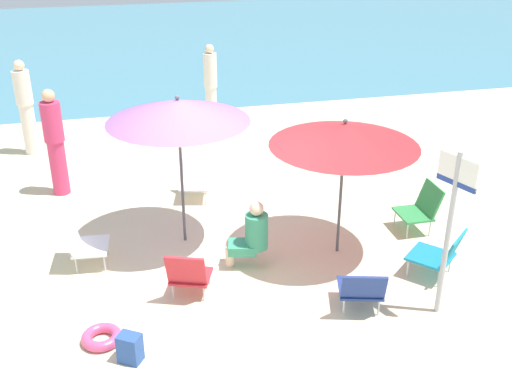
# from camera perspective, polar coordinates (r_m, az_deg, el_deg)

# --- Properties ---
(ground_plane) EXTENTS (40.00, 40.00, 0.00)m
(ground_plane) POSITION_cam_1_polar(r_m,az_deg,el_deg) (8.13, -3.43, -6.34)
(ground_plane) COLOR beige
(sea_water) EXTENTS (40.00, 16.00, 0.01)m
(sea_water) POSITION_cam_1_polar(r_m,az_deg,el_deg) (21.65, -10.54, 13.66)
(sea_water) COLOR teal
(sea_water) RESTS_ON ground_plane
(umbrella_red) EXTENTS (1.88, 1.88, 1.86)m
(umbrella_red) POSITION_cam_1_polar(r_m,az_deg,el_deg) (7.69, 8.20, 5.28)
(umbrella_red) COLOR #4C4C51
(umbrella_red) RESTS_ON ground_plane
(umbrella_purple) EXTENTS (1.84, 1.84, 2.08)m
(umbrella_purple) POSITION_cam_1_polar(r_m,az_deg,el_deg) (7.88, -7.24, 7.47)
(umbrella_purple) COLOR #4C4C51
(umbrella_purple) RESTS_ON ground_plane
(beach_chair_a) EXTENTS (0.56, 0.64, 0.58)m
(beach_chair_a) POSITION_cam_1_polar(r_m,az_deg,el_deg) (9.71, -5.71, 1.24)
(beach_chair_a) COLOR white
(beach_chair_a) RESTS_ON ground_plane
(beach_chair_b) EXTENTS (0.63, 0.67, 0.59)m
(beach_chair_b) POSITION_cam_1_polar(r_m,az_deg,el_deg) (7.14, 9.75, -8.78)
(beach_chair_b) COLOR navy
(beach_chair_b) RESTS_ON ground_plane
(beach_chair_c) EXTENTS (0.62, 0.65, 0.65)m
(beach_chair_c) POSITION_cam_1_polar(r_m,az_deg,el_deg) (7.30, -6.27, -7.53)
(beach_chair_c) COLOR red
(beach_chair_c) RESTS_ON ground_plane
(beach_chair_d) EXTENTS (0.57, 0.58, 0.62)m
(beach_chair_d) POSITION_cam_1_polar(r_m,az_deg,el_deg) (8.19, -15.83, -4.44)
(beach_chair_d) COLOR white
(beach_chair_d) RESTS_ON ground_plane
(beach_chair_e) EXTENTS (0.53, 0.52, 0.68)m
(beach_chair_e) POSITION_cam_1_polar(r_m,az_deg,el_deg) (8.98, 15.04, -1.34)
(beach_chair_e) COLOR #33934C
(beach_chair_e) RESTS_ON ground_plane
(beach_chair_f) EXTENTS (0.77, 0.77, 0.65)m
(beach_chair_f) POSITION_cam_1_polar(r_m,az_deg,el_deg) (7.94, 16.67, -5.46)
(beach_chair_f) COLOR teal
(beach_chair_f) RESTS_ON ground_plane
(person_a) EXTENTS (0.30, 0.30, 1.75)m
(person_a) POSITION_cam_1_polar(r_m,az_deg,el_deg) (11.97, -20.53, 7.35)
(person_a) COLOR silver
(person_a) RESTS_ON ground_plane
(person_b) EXTENTS (0.54, 0.37, 0.92)m
(person_b) POSITION_cam_1_polar(r_m,az_deg,el_deg) (7.78, -0.38, -3.91)
(person_b) COLOR #389970
(person_b) RESTS_ON ground_plane
(person_c) EXTENTS (0.28, 0.28, 1.66)m
(person_c) POSITION_cam_1_polar(r_m,az_deg,el_deg) (12.91, -4.23, 9.95)
(person_c) COLOR silver
(person_c) RESTS_ON ground_plane
(person_d) EXTENTS (0.31, 0.31, 1.71)m
(person_d) POSITION_cam_1_polar(r_m,az_deg,el_deg) (10.09, -18.11, 4.39)
(person_d) COLOR #DB3866
(person_d) RESTS_ON ground_plane
(warning_sign) EXTENTS (0.20, 0.47, 1.97)m
(warning_sign) POSITION_cam_1_polar(r_m,az_deg,el_deg) (6.86, 17.65, -1.77)
(warning_sign) COLOR #ADADB2
(warning_sign) RESTS_ON ground_plane
(swim_ring) EXTENTS (0.43, 0.43, 0.11)m
(swim_ring) POSITION_cam_1_polar(r_m,az_deg,el_deg) (6.94, -14.09, -12.91)
(swim_ring) COLOR #E54C7F
(swim_ring) RESTS_ON ground_plane
(beach_bag) EXTENTS (0.28, 0.27, 0.32)m
(beach_bag) POSITION_cam_1_polar(r_m,az_deg,el_deg) (6.58, -11.59, -13.97)
(beach_bag) COLOR #2D519E
(beach_bag) RESTS_ON ground_plane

